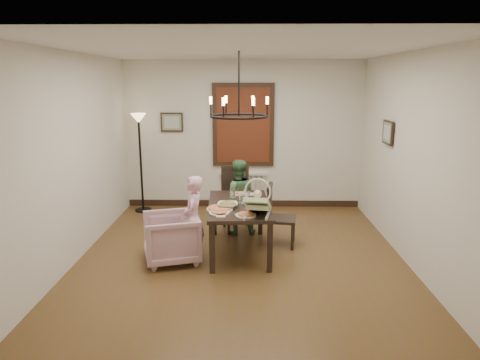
{
  "coord_description": "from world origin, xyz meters",
  "views": [
    {
      "loc": [
        0.09,
        -5.61,
        2.42
      ],
      "look_at": [
        -0.02,
        0.26,
        1.05
      ],
      "focal_mm": 32.0,
      "sensor_mm": 36.0,
      "label": 1
    }
  ],
  "objects_px": {
    "chair_right": "(282,215)",
    "seated_man": "(238,203)",
    "chair_far": "(238,199)",
    "elderly_woman": "(194,226)",
    "baby_bouncer": "(258,203)",
    "drinking_glass": "(242,201)",
    "floor_lamp": "(141,164)",
    "dining_table": "(239,209)",
    "armchair": "(171,238)"
  },
  "relations": [
    {
      "from": "chair_far",
      "to": "drinking_glass",
      "type": "height_order",
      "value": "chair_far"
    },
    {
      "from": "chair_far",
      "to": "baby_bouncer",
      "type": "bearing_deg",
      "value": -92.23
    },
    {
      "from": "drinking_glass",
      "to": "armchair",
      "type": "bearing_deg",
      "value": -163.51
    },
    {
      "from": "chair_far",
      "to": "drinking_glass",
      "type": "distance_m",
      "value": 1.03
    },
    {
      "from": "chair_far",
      "to": "chair_right",
      "type": "xyz_separation_m",
      "value": [
        0.67,
        -0.68,
        -0.06
      ]
    },
    {
      "from": "armchair",
      "to": "floor_lamp",
      "type": "bearing_deg",
      "value": -173.36
    },
    {
      "from": "seated_man",
      "to": "dining_table",
      "type": "bearing_deg",
      "value": 85.77
    },
    {
      "from": "chair_right",
      "to": "armchair",
      "type": "bearing_deg",
      "value": 119.74
    },
    {
      "from": "chair_far",
      "to": "seated_man",
      "type": "xyz_separation_m",
      "value": [
        0.0,
        -0.16,
        -0.03
      ]
    },
    {
      "from": "dining_table",
      "to": "chair_far",
      "type": "relative_size",
      "value": 1.49
    },
    {
      "from": "armchair",
      "to": "dining_table",
      "type": "bearing_deg",
      "value": 95.39
    },
    {
      "from": "armchair",
      "to": "floor_lamp",
      "type": "xyz_separation_m",
      "value": [
        -0.95,
        2.3,
        0.57
      ]
    },
    {
      "from": "drinking_glass",
      "to": "floor_lamp",
      "type": "distance_m",
      "value": 2.78
    },
    {
      "from": "elderly_woman",
      "to": "chair_far",
      "type": "bearing_deg",
      "value": 156.76
    },
    {
      "from": "elderly_woman",
      "to": "chair_right",
      "type": "bearing_deg",
      "value": 115.52
    },
    {
      "from": "chair_right",
      "to": "seated_man",
      "type": "distance_m",
      "value": 0.85
    },
    {
      "from": "drinking_glass",
      "to": "elderly_woman",
      "type": "bearing_deg",
      "value": -161.1
    },
    {
      "from": "elderly_woman",
      "to": "floor_lamp",
      "type": "height_order",
      "value": "floor_lamp"
    },
    {
      "from": "chair_right",
      "to": "baby_bouncer",
      "type": "distance_m",
      "value": 0.94
    },
    {
      "from": "chair_far",
      "to": "armchair",
      "type": "distance_m",
      "value": 1.56
    },
    {
      "from": "dining_table",
      "to": "seated_man",
      "type": "relative_size",
      "value": 1.56
    },
    {
      "from": "chair_far",
      "to": "dining_table",
      "type": "bearing_deg",
      "value": -101.32
    },
    {
      "from": "dining_table",
      "to": "armchair",
      "type": "relative_size",
      "value": 2.14
    },
    {
      "from": "armchair",
      "to": "seated_man",
      "type": "bearing_deg",
      "value": 125.98
    },
    {
      "from": "chair_right",
      "to": "floor_lamp",
      "type": "bearing_deg",
      "value": 64.37
    },
    {
      "from": "chair_far",
      "to": "floor_lamp",
      "type": "distance_m",
      "value": 2.12
    },
    {
      "from": "armchair",
      "to": "baby_bouncer",
      "type": "xyz_separation_m",
      "value": [
        1.17,
        -0.15,
        0.55
      ]
    },
    {
      "from": "chair_right",
      "to": "seated_man",
      "type": "relative_size",
      "value": 0.93
    },
    {
      "from": "dining_table",
      "to": "armchair",
      "type": "xyz_separation_m",
      "value": [
        -0.92,
        -0.36,
        -0.3
      ]
    },
    {
      "from": "elderly_woman",
      "to": "seated_man",
      "type": "distance_m",
      "value": 1.21
    },
    {
      "from": "chair_right",
      "to": "seated_man",
      "type": "height_order",
      "value": "seated_man"
    },
    {
      "from": "armchair",
      "to": "elderly_woman",
      "type": "xyz_separation_m",
      "value": [
        0.3,
        0.06,
        0.16
      ]
    },
    {
      "from": "baby_bouncer",
      "to": "floor_lamp",
      "type": "xyz_separation_m",
      "value": [
        -2.12,
        2.45,
        0.02
      ]
    },
    {
      "from": "dining_table",
      "to": "elderly_woman",
      "type": "bearing_deg",
      "value": -157.52
    },
    {
      "from": "chair_far",
      "to": "seated_man",
      "type": "relative_size",
      "value": 1.05
    },
    {
      "from": "armchair",
      "to": "floor_lamp",
      "type": "relative_size",
      "value": 0.41
    },
    {
      "from": "chair_far",
      "to": "floor_lamp",
      "type": "relative_size",
      "value": 0.59
    },
    {
      "from": "armchair",
      "to": "floor_lamp",
      "type": "height_order",
      "value": "floor_lamp"
    },
    {
      "from": "chair_right",
      "to": "dining_table",
      "type": "bearing_deg",
      "value": 119.77
    },
    {
      "from": "floor_lamp",
      "to": "chair_right",
      "type": "bearing_deg",
      "value": -34.12
    },
    {
      "from": "elderly_woman",
      "to": "baby_bouncer",
      "type": "bearing_deg",
      "value": 78.37
    },
    {
      "from": "baby_bouncer",
      "to": "dining_table",
      "type": "bearing_deg",
      "value": 125.75
    },
    {
      "from": "seated_man",
      "to": "chair_right",
      "type": "bearing_deg",
      "value": 135.48
    },
    {
      "from": "chair_far",
      "to": "elderly_woman",
      "type": "distance_m",
      "value": 1.35
    },
    {
      "from": "chair_right",
      "to": "baby_bouncer",
      "type": "relative_size",
      "value": 1.86
    },
    {
      "from": "baby_bouncer",
      "to": "elderly_woman",
      "type": "bearing_deg",
      "value": 175.66
    },
    {
      "from": "chair_right",
      "to": "floor_lamp",
      "type": "relative_size",
      "value": 0.52
    },
    {
      "from": "baby_bouncer",
      "to": "drinking_glass",
      "type": "xyz_separation_m",
      "value": [
        -0.2,
        0.44,
        -0.1
      ]
    },
    {
      "from": "elderly_woman",
      "to": "baby_bouncer",
      "type": "xyz_separation_m",
      "value": [
        0.87,
        -0.21,
        0.39
      ]
    },
    {
      "from": "chair_right",
      "to": "armchair",
      "type": "height_order",
      "value": "chair_right"
    }
  ]
}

